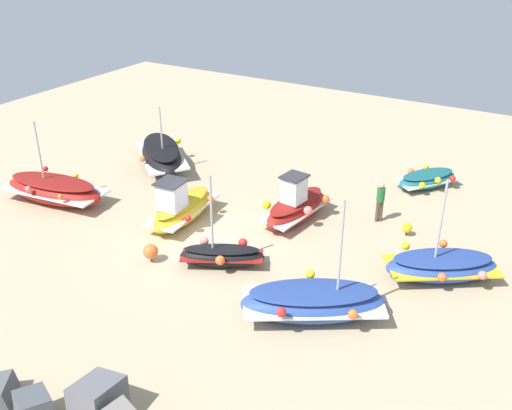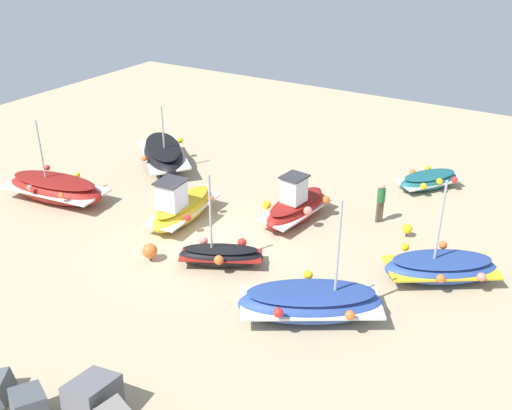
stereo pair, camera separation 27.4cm
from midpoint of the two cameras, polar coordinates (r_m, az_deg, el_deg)
ground_plane at (r=21.97m, az=-4.54°, el=-3.73°), size 44.47×44.47×0.00m
fishing_boat_0 at (r=17.90m, az=5.25°, el=-9.53°), size 4.66×3.77×4.03m
fishing_boat_1 at (r=20.40m, az=-3.77°, el=-4.97°), size 3.14×2.32×3.52m
fishing_boat_2 at (r=26.30m, az=-19.69°, el=1.45°), size 4.96×2.45×3.61m
fishing_boat_3 at (r=28.65m, az=-9.61°, el=4.91°), size 4.78×4.53×3.29m
fishing_boat_4 at (r=23.26m, az=3.64°, el=-0.10°), size 2.13×3.87×2.07m
fishing_boat_5 at (r=23.29m, az=-7.75°, el=-0.25°), size 1.94×3.91×2.06m
fishing_boat_6 at (r=20.61m, az=17.55°, el=-5.77°), size 4.07×3.46×3.69m
fishing_boat_7 at (r=27.28m, az=16.35°, el=2.46°), size 2.72×3.17×0.83m
person_walking at (r=23.47m, az=11.90°, el=0.54°), size 0.32×0.32×1.69m
breakwater_rocks at (r=16.96m, az=-24.37°, el=-15.18°), size 16.03×2.89×1.40m
mooring_buoy_0 at (r=20.93m, az=-10.77°, el=-4.56°), size 0.55×0.55×0.68m
mooring_buoy_1 at (r=22.92m, az=14.41°, el=-2.21°), size 0.38×0.38×0.53m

